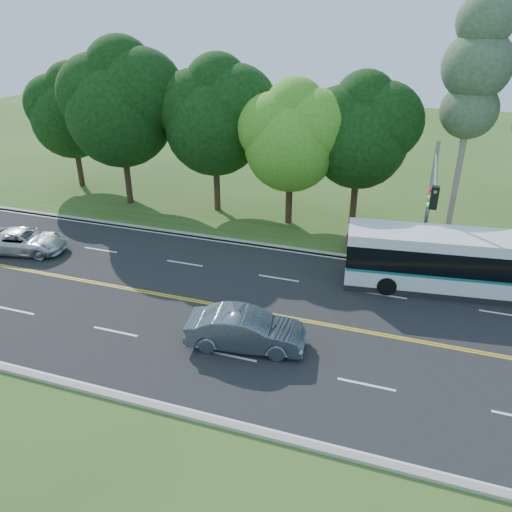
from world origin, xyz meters
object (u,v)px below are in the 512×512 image
(traffic_signal, at_px, (431,198))
(sedan, at_px, (246,330))
(transit_bus, at_px, (465,264))
(suv, at_px, (24,241))

(traffic_signal, distance_m, sedan, 11.14)
(traffic_signal, height_order, transit_bus, traffic_signal)
(traffic_signal, relative_size, suv, 1.41)
(transit_bus, relative_size, suv, 2.39)
(traffic_signal, relative_size, sedan, 1.41)
(sedan, height_order, suv, sedan)
(transit_bus, distance_m, suv, 24.36)
(traffic_signal, xyz_separation_m, sedan, (-6.66, -8.06, -3.84))
(sedan, xyz_separation_m, suv, (-15.38, 4.59, -0.13))
(traffic_signal, xyz_separation_m, suv, (-22.04, -3.47, -3.96))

